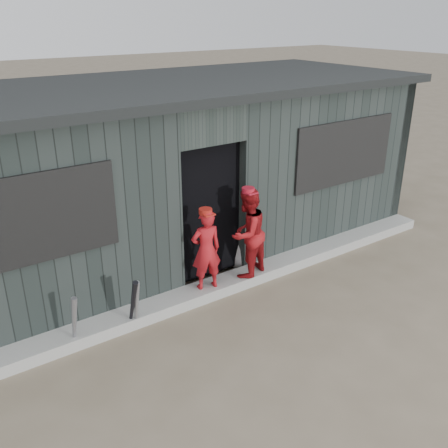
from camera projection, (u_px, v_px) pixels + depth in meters
ground at (316, 359)px, 5.55m from camera, size 80.00×80.00×0.00m
curb at (223, 285)px, 6.89m from camera, size 8.00×0.36×0.15m
bat_left at (74, 323)px, 5.58m from camera, size 0.12×0.20×0.70m
bat_mid at (136, 305)px, 5.92m from camera, size 0.08×0.18×0.69m
bat_right at (133, 305)px, 5.88m from camera, size 0.09×0.31×0.74m
player_red_left at (206, 250)px, 6.48m from camera, size 0.45×0.34×1.10m
player_red_right at (247, 233)px, 6.79m from camera, size 0.73×0.64×1.26m
player_grey_back at (245, 225)px, 7.31m from camera, size 0.66×0.43×1.35m
dugout at (161, 171)px, 7.69m from camera, size 8.30×3.30×2.62m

